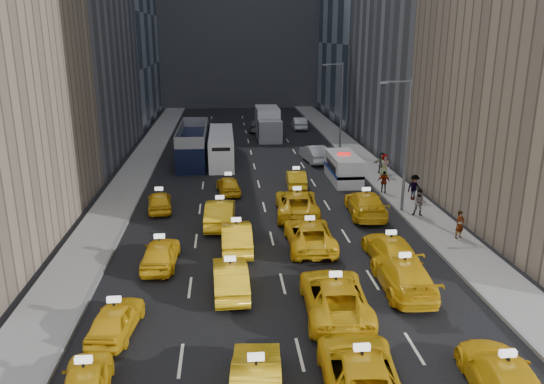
{
  "coord_description": "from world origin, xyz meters",
  "views": [
    {
      "loc": [
        -2.64,
        -21.43,
        11.74
      ],
      "look_at": [
        0.29,
        10.97,
        2.0
      ],
      "focal_mm": 35.0,
      "sensor_mm": 36.0,
      "label": 1
    }
  ],
  "objects": [
    {
      "name": "ground",
      "position": [
        0.0,
        0.0,
        0.0
      ],
      "size": [
        160.0,
        160.0,
        0.0
      ],
      "primitive_type": "plane",
      "color": "black",
      "rests_on": "ground"
    },
    {
      "name": "sidewalk_west",
      "position": [
        -10.5,
        25.0,
        0.07
      ],
      "size": [
        3.0,
        90.0,
        0.15
      ],
      "primitive_type": "cube",
      "color": "gray",
      "rests_on": "ground"
    },
    {
      "name": "sidewalk_east",
      "position": [
        10.5,
        25.0,
        0.07
      ],
      "size": [
        3.0,
        90.0,
        0.15
      ],
      "primitive_type": "cube",
      "color": "gray",
      "rests_on": "ground"
    },
    {
      "name": "curb_west",
      "position": [
        -9.05,
        25.0,
        0.09
      ],
      "size": [
        0.15,
        90.0,
        0.18
      ],
      "primitive_type": "cube",
      "color": "slate",
      "rests_on": "ground"
    },
    {
      "name": "curb_east",
      "position": [
        9.05,
        25.0,
        0.09
      ],
      "size": [
        0.15,
        90.0,
        0.18
      ],
      "primitive_type": "cube",
      "color": "slate",
      "rests_on": "ground"
    },
    {
      "name": "streetlight_near",
      "position": [
        9.18,
        12.0,
        4.92
      ],
      "size": [
        2.15,
        0.22,
        9.0
      ],
      "color": "#595B60",
      "rests_on": "ground"
    },
    {
      "name": "streetlight_far",
      "position": [
        9.18,
        32.0,
        4.92
      ],
      "size": [
        2.15,
        0.22,
        9.0
      ],
      "color": "#595B60",
      "rests_on": "ground"
    },
    {
      "name": "taxi_0",
      "position": [
        -7.41,
        -5.99,
        0.67
      ],
      "size": [
        2.09,
        4.12,
        1.35
      ],
      "primitive_type": "imported",
      "rotation": [
        0.0,
        0.0,
        3.27
      ],
      "color": "gold",
      "rests_on": "ground"
    },
    {
      "name": "taxi_1",
      "position": [
        -1.82,
        -6.65,
        0.77
      ],
      "size": [
        1.98,
        4.81,
        1.55
      ],
      "primitive_type": "imported",
      "rotation": [
        0.0,
        0.0,
        3.07
      ],
      "color": "gold",
      "rests_on": "ground"
    },
    {
      "name": "taxi_2",
      "position": [
        1.71,
        -6.42,
        0.78
      ],
      "size": [
        3.01,
        5.77,
        1.55
      ],
      "primitive_type": "imported",
      "rotation": [
        0.0,
        0.0,
        3.06
      ],
      "color": "gold",
      "rests_on": "ground"
    },
    {
      "name": "taxi_3",
      "position": [
        6.41,
        -7.11,
        0.75
      ],
      "size": [
        2.74,
        5.38,
        1.5
      ],
      "primitive_type": "imported",
      "rotation": [
        0.0,
        0.0,
        3.01
      ],
      "color": "gold",
      "rests_on": "ground"
    },
    {
      "name": "taxi_4",
      "position": [
        -7.23,
        -1.88,
        0.66
      ],
      "size": [
        2.06,
        4.05,
        1.32
      ],
      "primitive_type": "imported",
      "rotation": [
        0.0,
        0.0,
        3.01
      ],
      "color": "gold",
      "rests_on": "ground"
    },
    {
      "name": "taxi_5",
      "position": [
        -2.54,
        1.34,
        0.75
      ],
      "size": [
        1.74,
        4.58,
        1.49
      ],
      "primitive_type": "imported",
      "rotation": [
        0.0,
        0.0,
        3.18
      ],
      "color": "gold",
      "rests_on": "ground"
    },
    {
      "name": "taxi_6",
      "position": [
        1.96,
        -0.99,
        0.81
      ],
      "size": [
        2.97,
        5.95,
        1.62
      ],
      "primitive_type": "imported",
      "rotation": [
        0.0,
        0.0,
        3.09
      ],
      "color": "gold",
      "rests_on": "ground"
    },
    {
      "name": "taxi_7",
      "position": [
        5.63,
        0.82,
        0.79
      ],
      "size": [
        2.42,
        5.53,
        1.58
      ],
      "primitive_type": "imported",
      "rotation": [
        0.0,
        0.0,
        3.1
      ],
      "color": "gold",
      "rests_on": "ground"
    },
    {
      "name": "taxi_8",
      "position": [
        -6.15,
        4.61,
        0.73
      ],
      "size": [
        1.89,
        4.34,
        1.46
      ],
      "primitive_type": "imported",
      "rotation": [
        0.0,
        0.0,
        3.1
      ],
      "color": "gold",
      "rests_on": "ground"
    },
    {
      "name": "taxi_9",
      "position": [
        -2.13,
        6.51,
        0.78
      ],
      "size": [
        1.7,
        4.78,
        1.57
      ],
      "primitive_type": "imported",
      "rotation": [
        0.0,
        0.0,
        3.15
      ],
      "color": "gold",
      "rests_on": "ground"
    },
    {
      "name": "taxi_10",
      "position": [
        2.03,
        6.48,
        0.77
      ],
      "size": [
        2.65,
        5.6,
        1.54
      ],
      "primitive_type": "imported",
      "rotation": [
        0.0,
        0.0,
        3.12
      ],
      "color": "gold",
      "rests_on": "ground"
    },
    {
      "name": "taxi_11",
      "position": [
        5.99,
        4.08,
        0.73
      ],
      "size": [
        2.21,
        5.09,
        1.46
      ],
      "primitive_type": "imported",
      "rotation": [
        0.0,
        0.0,
        3.18
      ],
      "color": "gold",
      "rests_on": "ground"
    },
    {
      "name": "taxi_12",
      "position": [
        -7.23,
        13.88,
        0.67
      ],
      "size": [
        2.04,
        4.11,
        1.35
      ],
      "primitive_type": "imported",
      "rotation": [
        0.0,
        0.0,
        3.26
      ],
      "color": "gold",
      "rests_on": "ground"
    },
    {
      "name": "taxi_13",
      "position": [
        -3.05,
        10.57,
        0.82
      ],
      "size": [
        2.0,
        5.08,
        1.64
      ],
      "primitive_type": "imported",
      "rotation": [
        0.0,
        0.0,
        3.09
      ],
      "color": "gold",
      "rests_on": "ground"
    },
    {
      "name": "taxi_14",
      "position": [
        2.07,
        12.11,
        0.82
      ],
      "size": [
        3.14,
        6.11,
        1.65
      ],
      "primitive_type": "imported",
      "rotation": [
        0.0,
        0.0,
        3.07
      ],
      "color": "gold",
      "rests_on": "ground"
    },
    {
      "name": "taxi_15",
      "position": [
        6.64,
        11.61,
        0.81
      ],
      "size": [
        2.69,
        5.73,
        1.62
      ],
      "primitive_type": "imported",
      "rotation": [
        0.0,
        0.0,
        3.06
      ],
      "color": "gold",
      "rests_on": "ground"
    },
    {
      "name": "taxi_16",
      "position": [
        -2.46,
        17.56,
        0.67
      ],
      "size": [
        2.01,
        4.1,
        1.35
      ],
      "primitive_type": "imported",
      "rotation": [
        0.0,
        0.0,
        3.25
      ],
      "color": "gold",
      "rests_on": "ground"
    },
    {
      "name": "taxi_17",
      "position": [
        2.91,
        18.81,
        0.68
      ],
      "size": [
        1.65,
        4.2,
        1.36
      ],
      "primitive_type": "imported",
      "rotation": [
        0.0,
        0.0,
        3.09
      ],
      "color": "gold",
      "rests_on": "ground"
    },
    {
      "name": "nypd_van",
      "position": [
        7.04,
        20.25,
        1.09
      ],
      "size": [
        2.75,
        5.79,
        2.4
      ],
      "rotation": [
        0.0,
        0.0,
        -0.11
      ],
      "color": "silver",
      "rests_on": "ground"
    },
    {
      "name": "double_decker",
      "position": [
        -5.67,
        28.86,
        1.63
      ],
      "size": [
        2.78,
        11.37,
        3.29
      ],
      "rotation": [
        0.0,
        0.0,
        -0.02
      ],
      "color": "black",
      "rests_on": "ground"
    },
    {
      "name": "city_bus",
      "position": [
        -2.99,
        28.42,
        1.36
      ],
      "size": [
        2.27,
        10.7,
        2.76
      ],
      "rotation": [
        0.0,
        0.0,
        0.0
      ],
      "color": "silver",
      "rests_on": "ground"
    },
    {
      "name": "box_truck",
      "position": [
        2.41,
        39.61,
        1.71
      ],
      "size": [
        3.29,
        7.81,
        3.47
      ],
      "rotation": [
        0.0,
        0.0,
        -0.09
      ],
      "color": "silver",
      "rests_on": "ground"
    },
    {
      "name": "misc_car_0",
      "position": [
        5.81,
        27.24,
        0.81
      ],
      "size": [
        2.38,
        5.13,
        1.63
      ],
      "primitive_type": "imported",
      "rotation": [
        0.0,
        0.0,
        3.28
      ],
      "color": "#AFB3B7",
      "rests_on": "ground"
    },
    {
      "name": "misc_car_1",
      "position": [
        -5.65,
        41.45,
        0.78
      ],
      "size": [
        2.89,
        5.75,
        1.56
      ],
      "primitive_type": "imported",
      "rotation": [
        0.0,
        0.0,
        3.09
      ],
      "color": "black",
      "rests_on": "ground"
    },
    {
      "name": "misc_car_2",
      "position": [
        1.4,
        44.25,
        0.7
      ],
      "size": [
        2.4,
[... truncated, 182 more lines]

